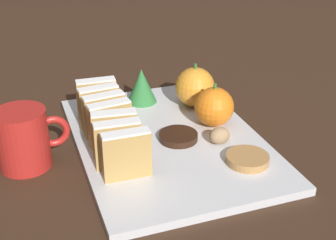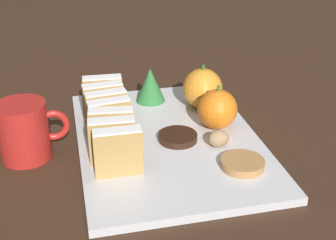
{
  "view_description": "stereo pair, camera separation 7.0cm",
  "coord_description": "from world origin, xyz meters",
  "px_view_note": "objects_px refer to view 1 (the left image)",
  "views": [
    {
      "loc": [
        -0.21,
        -0.58,
        0.36
      ],
      "look_at": [
        0.0,
        0.0,
        0.04
      ],
      "focal_mm": 50.0,
      "sensor_mm": 36.0,
      "label": 1
    },
    {
      "loc": [
        -0.14,
        -0.6,
        0.36
      ],
      "look_at": [
        0.0,
        0.0,
        0.04
      ],
      "focal_mm": 50.0,
      "sensor_mm": 36.0,
      "label": 2
    }
  ],
  "objects_px": {
    "orange_near": "(195,87)",
    "coffee_mug": "(24,139)",
    "orange_far": "(214,107)",
    "chocolate_cookie": "(178,137)",
    "walnut": "(220,136)"
  },
  "relations": [
    {
      "from": "orange_near",
      "to": "coffee_mug",
      "type": "relative_size",
      "value": 0.74
    },
    {
      "from": "chocolate_cookie",
      "to": "orange_near",
      "type": "bearing_deg",
      "value": 56.45
    },
    {
      "from": "orange_far",
      "to": "chocolate_cookie",
      "type": "xyz_separation_m",
      "value": [
        -0.07,
        -0.03,
        -0.03
      ]
    },
    {
      "from": "orange_near",
      "to": "orange_far",
      "type": "xyz_separation_m",
      "value": [
        0.0,
        -0.08,
        -0.0
      ]
    },
    {
      "from": "coffee_mug",
      "to": "orange_far",
      "type": "bearing_deg",
      "value": 0.8
    },
    {
      "from": "walnut",
      "to": "coffee_mug",
      "type": "bearing_deg",
      "value": 168.96
    },
    {
      "from": "orange_far",
      "to": "chocolate_cookie",
      "type": "relative_size",
      "value": 1.21
    },
    {
      "from": "orange_far",
      "to": "coffee_mug",
      "type": "bearing_deg",
      "value": -179.2
    },
    {
      "from": "orange_near",
      "to": "coffee_mug",
      "type": "distance_m",
      "value": 0.3
    },
    {
      "from": "orange_near",
      "to": "orange_far",
      "type": "bearing_deg",
      "value": -89.46
    },
    {
      "from": "walnut",
      "to": "orange_near",
      "type": "bearing_deg",
      "value": 83.38
    },
    {
      "from": "orange_far",
      "to": "walnut",
      "type": "xyz_separation_m",
      "value": [
        -0.02,
        -0.06,
        -0.02
      ]
    },
    {
      "from": "orange_near",
      "to": "coffee_mug",
      "type": "height_order",
      "value": "orange_near"
    },
    {
      "from": "chocolate_cookie",
      "to": "coffee_mug",
      "type": "xyz_separation_m",
      "value": [
        -0.22,
        0.02,
        0.03
      ]
    },
    {
      "from": "orange_near",
      "to": "coffee_mug",
      "type": "bearing_deg",
      "value": -164.22
    }
  ]
}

